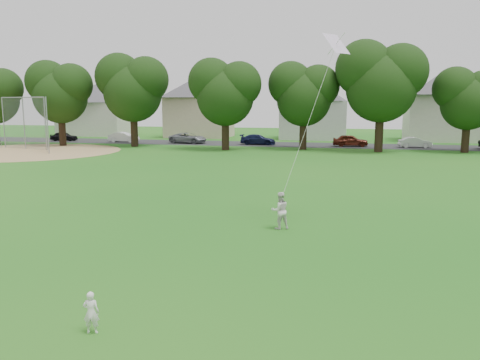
% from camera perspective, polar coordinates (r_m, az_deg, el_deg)
% --- Properties ---
extents(ground, '(160.00, 160.00, 0.00)m').
position_cam_1_polar(ground, '(13.08, -8.29, -11.15)').
color(ground, '#166216').
rests_on(ground, ground).
extents(street, '(90.00, 7.00, 0.01)m').
position_cam_1_polar(street, '(53.79, 8.19, 4.26)').
color(street, '#2D2D30').
rests_on(street, ground).
extents(dirt_infield, '(18.00, 18.00, 0.02)m').
position_cam_1_polar(dirt_infield, '(50.06, -24.65, 3.17)').
color(dirt_infield, '#9E7F51').
rests_on(dirt_infield, ground).
extents(toddler, '(0.36, 0.28, 0.88)m').
position_cam_1_polar(toddler, '(10.10, -17.69, -15.13)').
color(toddler, silver).
rests_on(toddler, ground).
extents(older_boy, '(0.83, 0.77, 1.38)m').
position_cam_1_polar(older_boy, '(17.21, 4.89, -3.73)').
color(older_boy, silver).
rests_on(older_boy, ground).
extents(kite, '(1.49, 1.27, 6.32)m').
position_cam_1_polar(kite, '(17.34, 8.31, 6.88)').
color(kite, silver).
rests_on(kite, ground).
extents(baseball_backstop, '(11.65, 4.44, 5.25)m').
position_cam_1_polar(baseball_backstop, '(52.67, -25.33, 6.24)').
color(baseball_backstop, gray).
rests_on(baseball_backstop, ground).
extents(tree_row, '(80.22, 9.50, 10.90)m').
position_cam_1_polar(tree_row, '(47.43, 10.65, 11.38)').
color(tree_row, black).
rests_on(tree_row, ground).
extents(parked_cars, '(63.76, 2.65, 1.29)m').
position_cam_1_polar(parked_cars, '(52.63, 9.84, 4.78)').
color(parked_cars, black).
rests_on(parked_cars, ground).
extents(house_row, '(77.22, 14.24, 10.51)m').
position_cam_1_polar(house_row, '(63.55, 9.33, 9.50)').
color(house_row, beige).
rests_on(house_row, ground).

